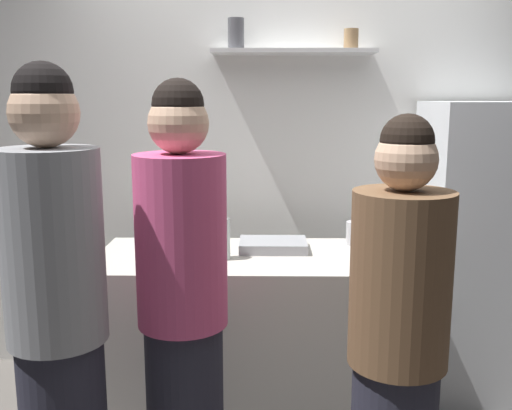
{
  "coord_description": "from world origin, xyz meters",
  "views": [
    {
      "loc": [
        -0.13,
        -2.26,
        1.66
      ],
      "look_at": [
        -0.17,
        0.51,
        1.14
      ],
      "focal_mm": 40.79,
      "sensor_mm": 36.0,
      "label": 1
    }
  ],
  "objects_px": {
    "baking_pan": "(273,245)",
    "refrigerator": "(481,252)",
    "utensil_holder": "(355,233)",
    "wine_bottle_amber_glass": "(418,248)",
    "person_pink_top": "(183,311)",
    "wine_bottle_green_glass": "(164,237)",
    "person_grey_hoodie": "(58,325)",
    "water_bottle_plastic": "(222,237)",
    "wine_bottle_pale_glass": "(372,239)",
    "person_brown_jacket": "(397,353)",
    "wine_bottle_dark_glass": "(197,232)"
  },
  "relations": [
    {
      "from": "baking_pan",
      "to": "refrigerator",
      "type": "bearing_deg",
      "value": 12.25
    },
    {
      "from": "utensil_holder",
      "to": "wine_bottle_amber_glass",
      "type": "bearing_deg",
      "value": -68.3
    },
    {
      "from": "refrigerator",
      "to": "person_pink_top",
      "type": "relative_size",
      "value": 0.95
    },
    {
      "from": "wine_bottle_green_glass",
      "to": "person_grey_hoodie",
      "type": "bearing_deg",
      "value": -105.4
    },
    {
      "from": "wine_bottle_amber_glass",
      "to": "wine_bottle_green_glass",
      "type": "relative_size",
      "value": 1.04
    },
    {
      "from": "water_bottle_plastic",
      "to": "person_grey_hoodie",
      "type": "xyz_separation_m",
      "value": [
        -0.51,
        -0.81,
        -0.11
      ]
    },
    {
      "from": "baking_pan",
      "to": "wine_bottle_pale_glass",
      "type": "bearing_deg",
      "value": -31.53
    },
    {
      "from": "baking_pan",
      "to": "person_brown_jacket",
      "type": "height_order",
      "value": "person_brown_jacket"
    },
    {
      "from": "baking_pan",
      "to": "wine_bottle_amber_glass",
      "type": "bearing_deg",
      "value": -31.37
    },
    {
      "from": "person_brown_jacket",
      "to": "wine_bottle_pale_glass",
      "type": "bearing_deg",
      "value": 46.83
    },
    {
      "from": "wine_bottle_amber_glass",
      "to": "person_grey_hoodie",
      "type": "bearing_deg",
      "value": -156.81
    },
    {
      "from": "refrigerator",
      "to": "wine_bottle_amber_glass",
      "type": "distance_m",
      "value": 0.84
    },
    {
      "from": "wine_bottle_green_glass",
      "to": "wine_bottle_dark_glass",
      "type": "height_order",
      "value": "wine_bottle_dark_glass"
    },
    {
      "from": "water_bottle_plastic",
      "to": "person_pink_top",
      "type": "height_order",
      "value": "person_pink_top"
    },
    {
      "from": "wine_bottle_dark_glass",
      "to": "baking_pan",
      "type": "bearing_deg",
      "value": 14.53
    },
    {
      "from": "wine_bottle_pale_glass",
      "to": "person_pink_top",
      "type": "bearing_deg",
      "value": -147.97
    },
    {
      "from": "wine_bottle_dark_glass",
      "to": "person_grey_hoodie",
      "type": "xyz_separation_m",
      "value": [
        -0.38,
        -0.88,
        -0.12
      ]
    },
    {
      "from": "baking_pan",
      "to": "wine_bottle_green_glass",
      "type": "distance_m",
      "value": 0.55
    },
    {
      "from": "refrigerator",
      "to": "wine_bottle_pale_glass",
      "type": "xyz_separation_m",
      "value": [
        -0.7,
        -0.52,
        0.2
      ]
    },
    {
      "from": "refrigerator",
      "to": "wine_bottle_dark_glass",
      "type": "distance_m",
      "value": 1.57
    },
    {
      "from": "baking_pan",
      "to": "person_pink_top",
      "type": "xyz_separation_m",
      "value": [
        -0.35,
        -0.77,
        -0.06
      ]
    },
    {
      "from": "refrigerator",
      "to": "wine_bottle_pale_glass",
      "type": "bearing_deg",
      "value": -143.32
    },
    {
      "from": "wine_bottle_pale_glass",
      "to": "baking_pan",
      "type": "bearing_deg",
      "value": 148.47
    },
    {
      "from": "refrigerator",
      "to": "wine_bottle_green_glass",
      "type": "height_order",
      "value": "refrigerator"
    },
    {
      "from": "utensil_holder",
      "to": "wine_bottle_green_glass",
      "type": "bearing_deg",
      "value": -164.47
    },
    {
      "from": "baking_pan",
      "to": "wine_bottle_dark_glass",
      "type": "height_order",
      "value": "wine_bottle_dark_glass"
    },
    {
      "from": "water_bottle_plastic",
      "to": "person_grey_hoodie",
      "type": "distance_m",
      "value": 0.97
    },
    {
      "from": "refrigerator",
      "to": "baking_pan",
      "type": "height_order",
      "value": "refrigerator"
    },
    {
      "from": "baking_pan",
      "to": "wine_bottle_amber_glass",
      "type": "height_order",
      "value": "wine_bottle_amber_glass"
    },
    {
      "from": "person_brown_jacket",
      "to": "person_pink_top",
      "type": "relative_size",
      "value": 0.93
    },
    {
      "from": "utensil_holder",
      "to": "water_bottle_plastic",
      "type": "relative_size",
      "value": 0.91
    },
    {
      "from": "person_pink_top",
      "to": "person_grey_hoodie",
      "type": "distance_m",
      "value": 0.45
    },
    {
      "from": "wine_bottle_dark_glass",
      "to": "person_grey_hoodie",
      "type": "bearing_deg",
      "value": -113.46
    },
    {
      "from": "baking_pan",
      "to": "person_grey_hoodie",
      "type": "height_order",
      "value": "person_grey_hoodie"
    },
    {
      "from": "water_bottle_plastic",
      "to": "person_pink_top",
      "type": "relative_size",
      "value": 0.14
    },
    {
      "from": "refrigerator",
      "to": "wine_bottle_dark_glass",
      "type": "height_order",
      "value": "refrigerator"
    },
    {
      "from": "utensil_holder",
      "to": "wine_bottle_green_glass",
      "type": "xyz_separation_m",
      "value": [
        -0.96,
        -0.27,
        0.04
      ]
    },
    {
      "from": "water_bottle_plastic",
      "to": "person_grey_hoodie",
      "type": "relative_size",
      "value": 0.14
    },
    {
      "from": "wine_bottle_pale_glass",
      "to": "person_grey_hoodie",
      "type": "distance_m",
      "value": 1.4
    },
    {
      "from": "utensil_holder",
      "to": "refrigerator",
      "type": "bearing_deg",
      "value": 10.38
    },
    {
      "from": "wine_bottle_dark_glass",
      "to": "water_bottle_plastic",
      "type": "distance_m",
      "value": 0.14
    },
    {
      "from": "utensil_holder",
      "to": "wine_bottle_amber_glass",
      "type": "height_order",
      "value": "wine_bottle_amber_glass"
    },
    {
      "from": "wine_bottle_amber_glass",
      "to": "water_bottle_plastic",
      "type": "height_order",
      "value": "wine_bottle_amber_glass"
    },
    {
      "from": "person_brown_jacket",
      "to": "utensil_holder",
      "type": "bearing_deg",
      "value": 48.56
    },
    {
      "from": "wine_bottle_amber_glass",
      "to": "wine_bottle_green_glass",
      "type": "distance_m",
      "value": 1.18
    },
    {
      "from": "wine_bottle_pale_glass",
      "to": "utensil_holder",
      "type": "bearing_deg",
      "value": 92.19
    },
    {
      "from": "wine_bottle_green_glass",
      "to": "wine_bottle_dark_glass",
      "type": "distance_m",
      "value": 0.16
    },
    {
      "from": "wine_bottle_amber_glass",
      "to": "wine_bottle_dark_glass",
      "type": "relative_size",
      "value": 0.97
    },
    {
      "from": "wine_bottle_green_glass",
      "to": "wine_bottle_dark_glass",
      "type": "relative_size",
      "value": 0.94
    },
    {
      "from": "refrigerator",
      "to": "baking_pan",
      "type": "xyz_separation_m",
      "value": [
        -1.15,
        -0.25,
        0.1
      ]
    }
  ]
}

